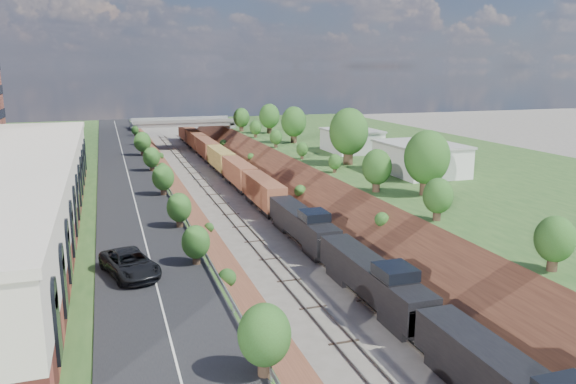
% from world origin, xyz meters
% --- Properties ---
extents(platform_right, '(44.00, 180.00, 5.00)m').
position_xyz_m(platform_right, '(33.00, 60.00, 2.50)').
color(platform_right, '#2B4E20').
rests_on(platform_right, ground).
extents(embankment_left, '(10.00, 180.00, 10.00)m').
position_xyz_m(embankment_left, '(-11.00, 60.00, 0.00)').
color(embankment_left, brown).
rests_on(embankment_left, ground).
extents(embankment_right, '(10.00, 180.00, 10.00)m').
position_xyz_m(embankment_right, '(11.00, 60.00, 0.00)').
color(embankment_right, brown).
rests_on(embankment_right, ground).
extents(rail_left_track, '(1.58, 180.00, 0.18)m').
position_xyz_m(rail_left_track, '(-2.60, 60.00, 0.09)').
color(rail_left_track, gray).
rests_on(rail_left_track, ground).
extents(rail_right_track, '(1.58, 180.00, 0.18)m').
position_xyz_m(rail_right_track, '(2.60, 60.00, 0.09)').
color(rail_right_track, gray).
rests_on(rail_right_track, ground).
extents(road, '(8.00, 180.00, 0.10)m').
position_xyz_m(road, '(-15.50, 60.00, 5.05)').
color(road, black).
rests_on(road, platform_left).
extents(guardrail, '(0.10, 171.00, 0.70)m').
position_xyz_m(guardrail, '(-11.40, 59.80, 5.55)').
color(guardrail, '#99999E').
rests_on(guardrail, platform_left).
extents(overpass, '(24.50, 8.30, 7.40)m').
position_xyz_m(overpass, '(0.00, 122.00, 4.92)').
color(overpass, gray).
rests_on(overpass, ground).
extents(white_building_near, '(9.00, 12.00, 4.00)m').
position_xyz_m(white_building_near, '(23.50, 52.00, 7.00)').
color(white_building_near, silver).
rests_on(white_building_near, platform_right).
extents(white_building_far, '(8.00, 10.00, 3.60)m').
position_xyz_m(white_building_far, '(23.00, 74.00, 6.80)').
color(white_building_far, silver).
rests_on(white_building_far, platform_right).
extents(tree_right_large, '(5.25, 5.25, 7.61)m').
position_xyz_m(tree_right_large, '(17.00, 40.00, 9.38)').
color(tree_right_large, '#473323').
rests_on(tree_right_large, platform_right).
extents(tree_left_crest, '(2.45, 2.45, 3.55)m').
position_xyz_m(tree_left_crest, '(-11.80, 20.00, 7.04)').
color(tree_left_crest, '#473323').
rests_on(tree_left_crest, platform_left).
extents(freight_train, '(2.80, 143.49, 4.55)m').
position_xyz_m(freight_train, '(2.60, 73.07, 2.46)').
color(freight_train, black).
rests_on(freight_train, ground).
extents(suv, '(4.56, 6.88, 1.76)m').
position_xyz_m(suv, '(-17.08, 23.64, 5.98)').
color(suv, black).
rests_on(suv, road).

